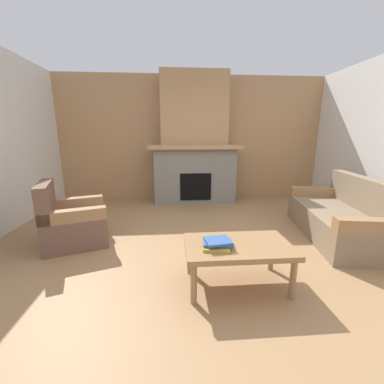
{
  "coord_description": "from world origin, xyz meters",
  "views": [
    {
      "loc": [
        -0.45,
        -2.68,
        1.43
      ],
      "look_at": [
        -0.18,
        0.82,
        0.61
      ],
      "focal_mm": 22.82,
      "sensor_mm": 36.0,
      "label": 1
    }
  ],
  "objects_px": {
    "couch": "(341,218)",
    "coffee_table": "(238,249)",
    "fireplace": "(194,148)",
    "armchair": "(72,222)"
  },
  "relations": [
    {
      "from": "fireplace",
      "to": "armchair",
      "type": "xyz_separation_m",
      "value": [
        -1.82,
        -2.11,
        -0.87
      ]
    },
    {
      "from": "fireplace",
      "to": "armchair",
      "type": "height_order",
      "value": "fireplace"
    },
    {
      "from": "armchair",
      "to": "coffee_table",
      "type": "distance_m",
      "value": 2.26
    },
    {
      "from": "couch",
      "to": "coffee_table",
      "type": "xyz_separation_m",
      "value": [
        -1.77,
        -1.02,
        0.09
      ]
    },
    {
      "from": "couch",
      "to": "fireplace",
      "type": "bearing_deg",
      "value": 131.07
    },
    {
      "from": "armchair",
      "to": "coffee_table",
      "type": "relative_size",
      "value": 0.97
    },
    {
      "from": "fireplace",
      "to": "couch",
      "type": "height_order",
      "value": "fireplace"
    },
    {
      "from": "couch",
      "to": "coffee_table",
      "type": "distance_m",
      "value": 2.05
    },
    {
      "from": "fireplace",
      "to": "coffee_table",
      "type": "bearing_deg",
      "value": -87.46
    },
    {
      "from": "couch",
      "to": "coffee_table",
      "type": "relative_size",
      "value": 1.92
    }
  ]
}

